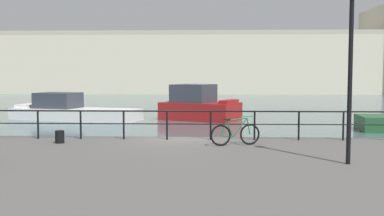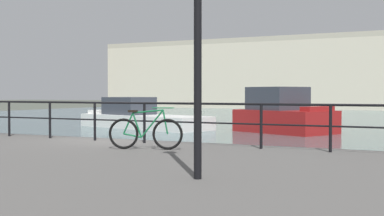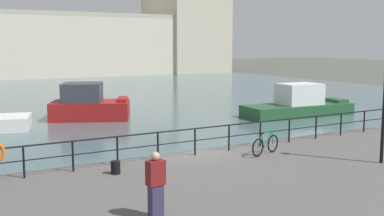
% 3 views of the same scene
% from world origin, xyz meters
% --- Properties ---
extents(ground_plane, '(240.00, 240.00, 0.00)m').
position_xyz_m(ground_plane, '(0.00, 0.00, 0.00)').
color(ground_plane, '#4C5147').
extents(water_basin, '(80.00, 60.00, 0.01)m').
position_xyz_m(water_basin, '(0.00, 30.20, 0.01)').
color(water_basin, '#476066').
rests_on(water_basin, ground_plane).
extents(moored_white_yacht, '(9.66, 5.33, 1.91)m').
position_xyz_m(moored_white_yacht, '(-8.59, 14.86, 0.65)').
color(moored_white_yacht, white).
rests_on(moored_white_yacht, water_basin).
extents(moored_small_launch, '(6.01, 4.93, 2.51)m').
position_xyz_m(moored_small_launch, '(0.50, 15.18, 1.01)').
color(moored_small_launch, maroon).
rests_on(moored_small_launch, water_basin).
extents(quay_railing, '(20.93, 0.07, 1.08)m').
position_xyz_m(quay_railing, '(0.52, -0.75, 1.59)').
color(quay_railing, black).
rests_on(quay_railing, quay_promenade).
extents(parked_bicycle, '(1.71, 0.59, 0.98)m').
position_xyz_m(parked_bicycle, '(2.15, -2.07, 1.25)').
color(parked_bicycle, black).
rests_on(parked_bicycle, quay_promenade).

